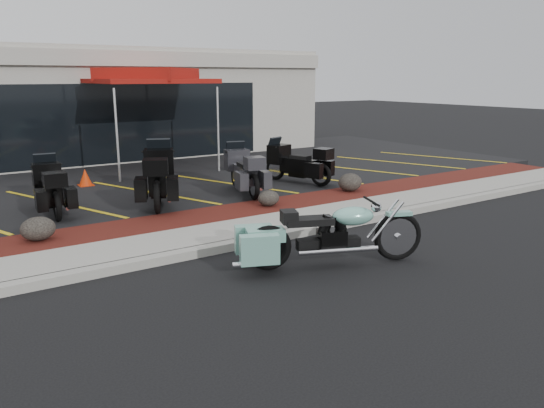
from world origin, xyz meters
TOP-DOWN VIEW (x-y plane):
  - ground at (0.00, 0.00)m, footprint 90.00×90.00m
  - curb at (0.00, 0.90)m, footprint 24.00×0.25m
  - sidewalk at (0.00, 1.60)m, footprint 24.00×1.20m
  - mulch_bed at (0.00, 2.80)m, footprint 24.00×1.20m
  - upper_lot at (0.00, 8.20)m, footprint 26.00×9.60m
  - dealership_building at (0.00, 14.47)m, footprint 18.00×8.16m
  - boulder_left at (-3.18, 2.82)m, footprint 0.61×0.50m
  - boulder_mid at (1.69, 2.74)m, footprint 0.51×0.42m
  - boulder_right at (4.31, 2.94)m, footprint 0.64×0.54m
  - hero_cruiser at (1.73, -1.17)m, footprint 3.19×1.89m
  - touring_black_front at (-2.48, 5.52)m, footprint 0.95×2.13m
  - touring_black_mid at (0.06, 5.11)m, footprint 1.84×2.61m
  - touring_grey at (2.11, 4.98)m, footprint 1.28×2.26m
  - touring_black_rear at (3.57, 5.29)m, footprint 1.45×2.25m
  - traffic_cone at (-1.17, 7.44)m, footprint 0.44×0.44m
  - popup_canopy at (1.35, 9.05)m, footprint 3.48×3.48m

SIDE VIEW (x-z plane):
  - ground at x=0.00m, z-range 0.00..0.00m
  - curb at x=0.00m, z-range 0.00..0.15m
  - sidewalk at x=0.00m, z-range 0.00..0.15m
  - upper_lot at x=0.00m, z-range 0.00..0.15m
  - mulch_bed at x=0.00m, z-range 0.00..0.16m
  - boulder_mid at x=1.69m, z-range 0.16..0.52m
  - boulder_left at x=-3.18m, z-range 0.16..0.59m
  - traffic_cone at x=-1.17m, z-range 0.15..0.60m
  - boulder_right at x=4.31m, z-range 0.16..0.62m
  - hero_cruiser at x=1.73m, z-range 0.00..1.10m
  - touring_black_front at x=-2.48m, z-range 0.15..1.36m
  - touring_black_rear at x=3.57m, z-range 0.15..1.37m
  - touring_grey at x=2.11m, z-range 0.15..1.39m
  - touring_black_mid at x=0.06m, z-range 0.15..1.57m
  - dealership_building at x=0.00m, z-range 0.01..4.01m
  - popup_canopy at x=1.35m, z-range 1.43..4.56m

